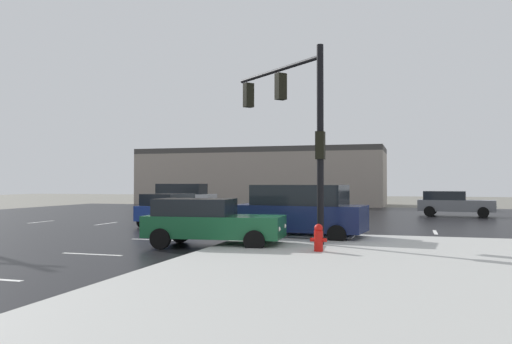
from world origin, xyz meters
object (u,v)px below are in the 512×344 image
(fire_hydrant, at_px, (319,238))
(suv_silver, at_px, (182,197))
(traffic_signal_mast, at_px, (296,117))
(sedan_blue, at_px, (173,209))
(sedan_green, at_px, (210,221))
(sedan_grey, at_px, (453,203))
(suv_navy, at_px, (300,211))

(fire_hydrant, height_order, suv_silver, suv_silver)
(traffic_signal_mast, xyz_separation_m, suv_silver, (-12.20, 17.01, -3.33))
(traffic_signal_mast, relative_size, sedan_blue, 1.40)
(traffic_signal_mast, xyz_separation_m, sedan_green, (-2.58, -1.55, -3.57))
(sedan_blue, bearing_deg, sedan_grey, -46.42)
(traffic_signal_mast, xyz_separation_m, suv_navy, (-0.18, 1.51, -3.33))
(fire_hydrant, distance_m, suv_silver, 23.70)
(sedan_grey, relative_size, suv_silver, 0.96)
(sedan_grey, distance_m, suv_silver, 18.56)
(traffic_signal_mast, distance_m, sedan_green, 4.66)
(suv_navy, bearing_deg, traffic_signal_mast, 102.67)
(sedan_green, distance_m, suv_silver, 20.91)
(sedan_grey, bearing_deg, suv_silver, -173.34)
(sedan_grey, distance_m, sedan_blue, 17.86)
(suv_navy, bearing_deg, suv_silver, -46.50)
(traffic_signal_mast, xyz_separation_m, sedan_blue, (-7.40, 5.69, -3.57))
(sedan_green, height_order, sedan_grey, same)
(fire_hydrant, distance_m, sedan_grey, 20.26)
(fire_hydrant, xyz_separation_m, sedan_green, (-3.79, 0.97, 0.32))
(fire_hydrant, xyz_separation_m, suv_navy, (-1.39, 4.02, 0.55))
(sedan_grey, xyz_separation_m, sedan_blue, (-13.76, -11.38, 0.00))
(sedan_green, bearing_deg, fire_hydrant, -19.01)
(traffic_signal_mast, distance_m, suv_silver, 21.20)
(traffic_signal_mast, height_order, fire_hydrant, traffic_signal_mast)
(suv_navy, bearing_deg, sedan_grey, -107.07)
(fire_hydrant, relative_size, sedan_grey, 0.17)
(sedan_green, xyz_separation_m, sedan_grey, (8.94, 18.62, 0.00))
(sedan_grey, bearing_deg, sedan_blue, -133.92)
(sedan_green, distance_m, sedan_blue, 8.70)
(traffic_signal_mast, distance_m, suv_navy, 3.66)
(fire_hydrant, distance_m, sedan_green, 3.92)
(fire_hydrant, relative_size, suv_navy, 0.16)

